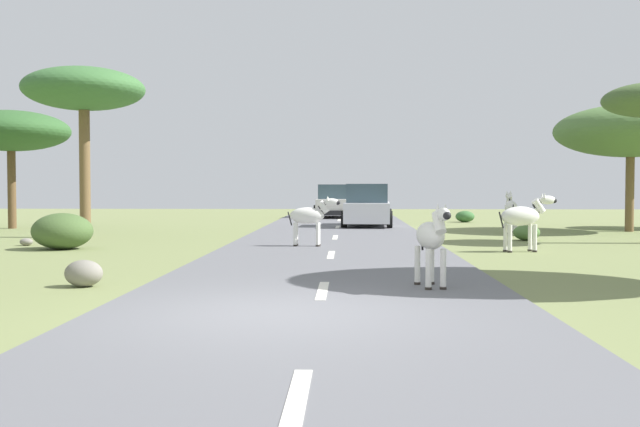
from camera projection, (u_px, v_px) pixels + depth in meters
name	position (u px, v px, depth m)	size (l,w,h in m)	color
ground_plane	(279.00, 316.00, 9.53)	(90.00, 90.00, 0.00)	olive
road	(317.00, 314.00, 9.51)	(6.00, 64.00, 0.05)	slate
lane_markings	(314.00, 327.00, 8.51)	(0.16, 56.00, 0.01)	silver
zebra_0	(432.00, 237.00, 11.81)	(0.55, 1.45, 1.38)	silver
zebra_1	(511.00, 208.00, 26.44)	(0.51, 1.62, 1.53)	silver
zebra_2	(524.00, 217.00, 18.84)	(1.59, 0.64, 1.52)	silver
zebra_3	(310.00, 216.00, 20.07)	(1.46, 0.44, 1.37)	silver
car_0	(334.00, 202.00, 38.86)	(2.05, 4.36, 1.74)	white
car_1	(367.00, 207.00, 30.20)	(2.17, 4.42, 1.74)	silver
tree_0	(11.00, 131.00, 29.22)	(4.62, 4.62, 4.71)	brown
tree_1	(84.00, 91.00, 24.03)	(3.96, 3.96, 5.58)	brown
tree_5	(631.00, 131.00, 27.20)	(5.57, 5.57, 4.73)	brown
bush_0	(465.00, 217.00, 34.51)	(0.89, 0.80, 0.53)	#386633
bush_1	(62.00, 231.00, 19.64)	(1.62, 1.46, 0.97)	#425B2D
bush_2	(527.00, 233.00, 22.85)	(0.82, 0.74, 0.49)	#4C7038
rock_0	(26.00, 242.00, 20.85)	(0.37, 0.28, 0.21)	gray
rock_1	(84.00, 273.00, 12.30)	(0.64, 0.51, 0.45)	gray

